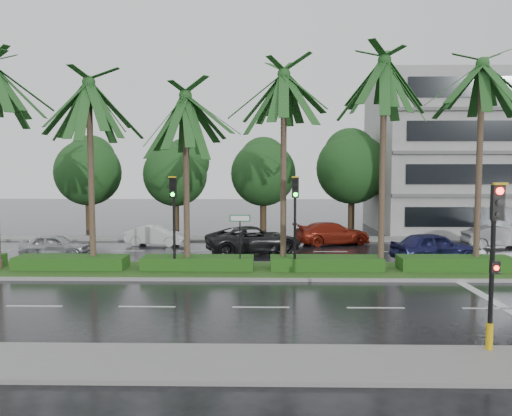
{
  "coord_description": "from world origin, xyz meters",
  "views": [
    {
      "loc": [
        0.14,
        -22.1,
        4.79
      ],
      "look_at": [
        -0.29,
        1.5,
        2.99
      ],
      "focal_mm": 35.0,
      "sensor_mm": 36.0,
      "label": 1
    }
  ],
  "objects_px": {
    "signal_median_left": "(174,210)",
    "car_red": "(333,233)",
    "signal_near": "(494,260)",
    "car_blue": "(434,247)",
    "car_white": "(156,235)",
    "street_sign": "(240,229)",
    "car_grey": "(497,237)",
    "car_darkgrey": "(254,240)",
    "car_silver": "(55,245)"
  },
  "relations": [
    {
      "from": "signal_median_left",
      "to": "car_white",
      "type": "height_order",
      "value": "signal_median_left"
    },
    {
      "from": "car_silver",
      "to": "car_grey",
      "type": "bearing_deg",
      "value": -85.63
    },
    {
      "from": "signal_median_left",
      "to": "car_darkgrey",
      "type": "distance_m",
      "value": 7.47
    },
    {
      "from": "car_darkgrey",
      "to": "car_blue",
      "type": "xyz_separation_m",
      "value": [
        9.5,
        -2.51,
        -0.0
      ]
    },
    {
      "from": "signal_median_left",
      "to": "car_darkgrey",
      "type": "height_order",
      "value": "signal_median_left"
    },
    {
      "from": "car_blue",
      "to": "signal_near",
      "type": "bearing_deg",
      "value": 151.12
    },
    {
      "from": "car_white",
      "to": "signal_near",
      "type": "bearing_deg",
      "value": -137.34
    },
    {
      "from": "car_blue",
      "to": "car_grey",
      "type": "xyz_separation_m",
      "value": [
        5.51,
        4.8,
        -0.11
      ]
    },
    {
      "from": "street_sign",
      "to": "car_darkgrey",
      "type": "distance_m",
      "value": 6.2
    },
    {
      "from": "street_sign",
      "to": "car_silver",
      "type": "distance_m",
      "value": 11.57
    },
    {
      "from": "street_sign",
      "to": "car_grey",
      "type": "distance_m",
      "value": 17.66
    },
    {
      "from": "car_white",
      "to": "car_silver",
      "type": "bearing_deg",
      "value": 140.11
    },
    {
      "from": "car_silver",
      "to": "car_red",
      "type": "xyz_separation_m",
      "value": [
        16.0,
        4.8,
        0.09
      ]
    },
    {
      "from": "car_blue",
      "to": "car_grey",
      "type": "height_order",
      "value": "car_blue"
    },
    {
      "from": "car_white",
      "to": "car_grey",
      "type": "height_order",
      "value": "car_grey"
    },
    {
      "from": "street_sign",
      "to": "car_grey",
      "type": "relative_size",
      "value": 0.65
    },
    {
      "from": "street_sign",
      "to": "car_white",
      "type": "relative_size",
      "value": 0.69
    },
    {
      "from": "street_sign",
      "to": "car_silver",
      "type": "xyz_separation_m",
      "value": [
        -10.5,
        4.62,
        -1.5
      ]
    },
    {
      "from": "street_sign",
      "to": "car_darkgrey",
      "type": "bearing_deg",
      "value": 85.26
    },
    {
      "from": "car_blue",
      "to": "car_red",
      "type": "bearing_deg",
      "value": 21.07
    },
    {
      "from": "street_sign",
      "to": "car_silver",
      "type": "height_order",
      "value": "street_sign"
    },
    {
      "from": "car_silver",
      "to": "car_white",
      "type": "bearing_deg",
      "value": -51.87
    },
    {
      "from": "car_silver",
      "to": "car_red",
      "type": "relative_size",
      "value": 0.75
    },
    {
      "from": "signal_near",
      "to": "car_white",
      "type": "xyz_separation_m",
      "value": [
        -12.81,
        18.7,
        -1.88
      ]
    },
    {
      "from": "signal_median_left",
      "to": "car_blue",
      "type": "xyz_separation_m",
      "value": [
        13.0,
        3.7,
        -2.23
      ]
    },
    {
      "from": "car_silver",
      "to": "signal_near",
      "type": "bearing_deg",
      "value": -133.36
    },
    {
      "from": "signal_near",
      "to": "car_grey",
      "type": "bearing_deg",
      "value": 64.93
    },
    {
      "from": "car_white",
      "to": "car_blue",
      "type": "relative_size",
      "value": 0.84
    },
    {
      "from": "signal_near",
      "to": "car_red",
      "type": "xyz_separation_m",
      "value": [
        -1.5,
        19.29,
        -1.79
      ]
    },
    {
      "from": "street_sign",
      "to": "car_grey",
      "type": "height_order",
      "value": "street_sign"
    },
    {
      "from": "car_red",
      "to": "car_blue",
      "type": "xyz_separation_m",
      "value": [
        4.5,
        -5.9,
        0.05
      ]
    },
    {
      "from": "car_white",
      "to": "signal_median_left",
      "type": "bearing_deg",
      "value": -154.43
    },
    {
      "from": "car_darkgrey",
      "to": "signal_near",
      "type": "bearing_deg",
      "value": -175.91
    },
    {
      "from": "car_white",
      "to": "street_sign",
      "type": "bearing_deg",
      "value": -138.4
    },
    {
      "from": "signal_median_left",
      "to": "car_red",
      "type": "xyz_separation_m",
      "value": [
        8.5,
        9.6,
        -2.28
      ]
    },
    {
      "from": "signal_median_left",
      "to": "car_blue",
      "type": "height_order",
      "value": "signal_median_left"
    },
    {
      "from": "street_sign",
      "to": "car_red",
      "type": "height_order",
      "value": "street_sign"
    },
    {
      "from": "car_white",
      "to": "car_blue",
      "type": "xyz_separation_m",
      "value": [
        15.81,
        -5.31,
        0.14
      ]
    },
    {
      "from": "car_blue",
      "to": "street_sign",
      "type": "bearing_deg",
      "value": 93.14
    },
    {
      "from": "signal_near",
      "to": "car_blue",
      "type": "xyz_separation_m",
      "value": [
        3.0,
        13.39,
        -1.74
      ]
    },
    {
      "from": "car_white",
      "to": "car_red",
      "type": "xyz_separation_m",
      "value": [
        11.31,
        0.6,
        0.09
      ]
    },
    {
      "from": "signal_median_left",
      "to": "signal_near",
      "type": "bearing_deg",
      "value": -44.09
    },
    {
      "from": "car_silver",
      "to": "car_red",
      "type": "height_order",
      "value": "car_red"
    },
    {
      "from": "street_sign",
      "to": "car_darkgrey",
      "type": "height_order",
      "value": "street_sign"
    },
    {
      "from": "car_white",
      "to": "car_blue",
      "type": "height_order",
      "value": "car_blue"
    },
    {
      "from": "signal_near",
      "to": "car_silver",
      "type": "relative_size",
      "value": 1.19
    },
    {
      "from": "signal_median_left",
      "to": "car_silver",
      "type": "distance_m",
      "value": 9.22
    },
    {
      "from": "car_darkgrey",
      "to": "car_blue",
      "type": "bearing_deg",
      "value": -122.93
    },
    {
      "from": "signal_near",
      "to": "car_red",
      "type": "distance_m",
      "value": 19.43
    },
    {
      "from": "signal_near",
      "to": "car_blue",
      "type": "height_order",
      "value": "signal_near"
    }
  ]
}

